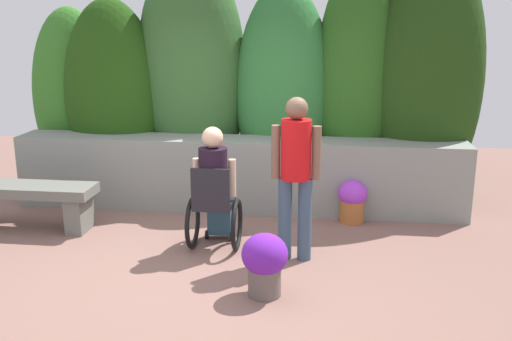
# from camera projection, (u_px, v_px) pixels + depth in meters

# --- Properties ---
(ground_plane) EXTENTS (12.19, 12.19, 0.00)m
(ground_plane) POSITION_uv_depth(u_px,v_px,m) (209.00, 269.00, 5.70)
(ground_plane) COLOR #805C52
(stone_retaining_wall) EXTENTS (5.72, 0.57, 0.93)m
(stone_retaining_wall) POSITION_uv_depth(u_px,v_px,m) (238.00, 174.00, 7.40)
(stone_retaining_wall) COLOR gray
(stone_retaining_wall) RESTS_ON ground
(hedge_backdrop) EXTENTS (6.15, 1.20, 3.31)m
(hedge_backdrop) POSITION_uv_depth(u_px,v_px,m) (245.00, 87.00, 7.74)
(hedge_backdrop) COLOR #357625
(hedge_backdrop) RESTS_ON ground
(stone_bench) EXTENTS (1.69, 0.47, 0.54)m
(stone_bench) POSITION_uv_depth(u_px,v_px,m) (24.00, 199.00, 6.72)
(stone_bench) COLOR #64655D
(stone_bench) RESTS_ON ground
(person_in_wheelchair) EXTENTS (0.53, 0.66, 1.33)m
(person_in_wheelchair) POSITION_uv_depth(u_px,v_px,m) (215.00, 192.00, 6.09)
(person_in_wheelchair) COLOR black
(person_in_wheelchair) RESTS_ON ground
(person_standing_companion) EXTENTS (0.49, 0.30, 1.67)m
(person_standing_companion) POSITION_uv_depth(u_px,v_px,m) (296.00, 168.00, 5.70)
(person_standing_companion) COLOR #3A4F65
(person_standing_companion) RESTS_ON ground
(flower_pot_purple_near) EXTENTS (0.41, 0.41, 0.58)m
(flower_pot_purple_near) POSITION_uv_depth(u_px,v_px,m) (265.00, 261.00, 5.08)
(flower_pot_purple_near) COLOR #625750
(flower_pot_purple_near) RESTS_ON ground
(flower_pot_terracotta_by_wall) EXTENTS (0.35, 0.35, 0.52)m
(flower_pot_terracotta_by_wall) POSITION_uv_depth(u_px,v_px,m) (353.00, 200.00, 6.94)
(flower_pot_terracotta_by_wall) COLOR #AD632E
(flower_pot_terracotta_by_wall) RESTS_ON ground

